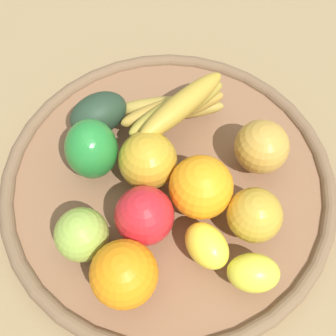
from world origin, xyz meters
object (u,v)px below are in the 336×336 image
Objects in this scene: bell_pepper at (92,149)px; orange_1 at (124,274)px; banana_bunch at (176,108)px; lemon_1 at (207,246)px; lemon_0 at (253,273)px; avocado at (99,114)px; apple_0 at (144,216)px; apple_2 at (148,160)px; orange_0 at (201,187)px; apple_4 at (82,234)px; apple_1 at (263,150)px; apple_3 at (254,215)px.

orange_1 is at bearing -167.59° from bell_pepper.
lemon_1 is at bearing -90.09° from banana_bunch.
orange_1 is 1.27× the size of lemon_0.
avocado is (-0.11, 0.02, -0.01)m from banana_bunch.
bell_pepper is 0.12m from apple_0.
bell_pepper reaches higher than orange_1.
apple_2 reaches higher than lemon_0.
orange_0 is at bearing -41.21° from apple_2.
orange_0 is at bearing -51.81° from avocado.
apple_0 reaches higher than apple_4.
orange_1 is 0.24m from avocado.
orange_1 is at bearing 171.69° from lemon_0.
apple_1 is (0.21, -0.10, 0.01)m from avocado.
banana_bunch is 0.17m from apple_0.
orange_0 is at bearing 11.83° from apple_4.
banana_bunch is 0.25m from lemon_0.
banana_bunch is at bearing -62.18° from bell_pepper.
apple_4 is (-0.15, -0.16, -0.01)m from banana_bunch.
apple_1 is at bearing 20.98° from apple_0.
banana_bunch and orange_1 have the same top height.
apple_4 is 0.15m from lemon_1.
avocado reaches higher than lemon_0.
lemon_0 is at bearing -8.31° from orange_1.
bell_pepper is 0.08m from apple_2.
lemon_0 is 0.12m from orange_0.
apple_1 is (0.09, 0.04, -0.00)m from orange_0.
banana_bunch is at bearing -9.02° from avocado.
bell_pepper is at bearing 131.19° from lemon_0.
apple_3 is 0.09m from apple_1.
orange_0 is at bearing -116.01° from bell_pepper.
lemon_0 is 0.94× the size of apple_4.
banana_bunch is at bearing 65.84° from apple_0.
banana_bunch is 2.18× the size of apple_0.
apple_4 is at bearing 176.18° from apple_3.
orange_1 is (-0.17, -0.04, 0.00)m from apple_3.
orange_1 is at bearing -165.11° from apple_3.
apple_2 is 0.08m from apple_0.
banana_bunch is at bearing 93.17° from orange_0.
orange_1 is 1.19× the size of apple_4.
orange_0 is (0.06, -0.05, 0.00)m from apple_2.
lemon_0 is 0.76× the size of orange_0.
orange_0 is at bearing 17.07° from apple_0.
lemon_0 is at bearing -79.30° from banana_bunch.
apple_3 is 0.17m from orange_1.
avocado is 0.30m from lemon_0.
apple_2 is at bearing 139.87° from apple_3.
lemon_0 is 0.99× the size of lemon_1.
lemon_0 is 0.84× the size of apple_1.
apple_4 reaches higher than lemon_0.
banana_bunch reaches higher than apple_4.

